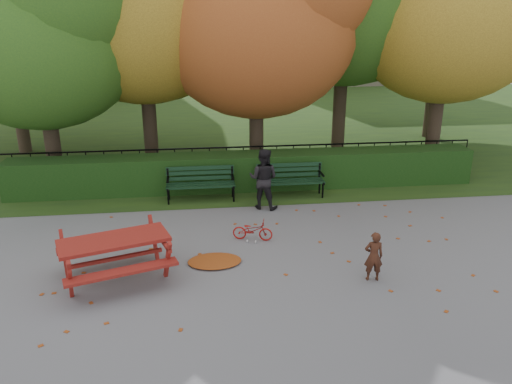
{
  "coord_description": "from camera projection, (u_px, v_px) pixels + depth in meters",
  "views": [
    {
      "loc": [
        -1.38,
        -8.88,
        4.63
      ],
      "look_at": [
        -0.12,
        1.31,
        1.0
      ],
      "focal_mm": 35.0,
      "sensor_mm": 36.0,
      "label": 1
    }
  ],
  "objects": [
    {
      "name": "leaf_pile",
      "position": [
        215.0,
        261.0,
        9.9
      ],
      "size": [
        1.19,
        0.93,
        0.07
      ],
      "primitive_type": "ellipsoid",
      "rotation": [
        0.0,
        0.0,
        0.19
      ],
      "color": "maroon",
      "rests_on": "ground"
    },
    {
      "name": "iron_fence",
      "position": [
        243.0,
        162.0,
        14.8
      ],
      "size": [
        14.0,
        0.04,
        1.02
      ],
      "color": "black",
      "rests_on": "ground"
    },
    {
      "name": "bench_left",
      "position": [
        201.0,
        181.0,
        13.15
      ],
      "size": [
        1.8,
        0.57,
        0.88
      ],
      "color": "black",
      "rests_on": "ground"
    },
    {
      "name": "bench_right",
      "position": [
        290.0,
        178.0,
        13.43
      ],
      "size": [
        1.8,
        0.57,
        0.88
      ],
      "color": "black",
      "rests_on": "ground"
    },
    {
      "name": "tree_c",
      "position": [
        269.0,
        9.0,
        14.08
      ],
      "size": [
        6.3,
        6.0,
        8.0
      ],
      "color": "#30221B",
      "rests_on": "ground"
    },
    {
      "name": "leaf_scatter",
      "position": [
        268.0,
        253.0,
        10.29
      ],
      "size": [
        9.0,
        5.7,
        0.01
      ],
      "primitive_type": null,
      "color": "maroon",
      "rests_on": "ground"
    },
    {
      "name": "child",
      "position": [
        374.0,
        256.0,
        9.12
      ],
      "size": [
        0.37,
        0.27,
        0.96
      ],
      "primitive_type": "imported",
      "rotation": [
        0.0,
        0.0,
        3.03
      ],
      "color": "#3E1F14",
      "rests_on": "ground"
    },
    {
      "name": "adult",
      "position": [
        263.0,
        179.0,
        12.5
      ],
      "size": [
        0.93,
        0.85,
        1.56
      ],
      "primitive_type": "imported",
      "rotation": [
        0.0,
        0.0,
        2.72
      ],
      "color": "black",
      "rests_on": "ground"
    },
    {
      "name": "picnic_table",
      "position": [
        115.0,
        248.0,
        9.08
      ],
      "size": [
        2.33,
        2.09,
        0.94
      ],
      "rotation": [
        0.0,
        0.0,
        0.32
      ],
      "color": "maroon",
      "rests_on": "ground"
    },
    {
      "name": "bicycle",
      "position": [
        253.0,
        230.0,
        10.85
      ],
      "size": [
        0.93,
        0.53,
        0.46
      ],
      "primitive_type": "imported",
      "rotation": [
        0.0,
        0.0,
        1.3
      ],
      "color": "#A3130F",
      "rests_on": "ground"
    },
    {
      "name": "ground",
      "position": [
        270.0,
        260.0,
        10.02
      ],
      "size": [
        90.0,
        90.0,
        0.0
      ],
      "primitive_type": "plane",
      "color": "slate",
      "rests_on": "ground"
    },
    {
      "name": "grass_strip",
      "position": [
        225.0,
        122.0,
        23.11
      ],
      "size": [
        90.0,
        90.0,
        0.0
      ],
      "primitive_type": "plane",
      "color": "#1E3616",
      "rests_on": "ground"
    },
    {
      "name": "tree_a",
      "position": [
        45.0,
        20.0,
        13.12
      ],
      "size": [
        5.88,
        5.6,
        7.48
      ],
      "color": "#30221B",
      "rests_on": "ground"
    },
    {
      "name": "hedge",
      "position": [
        246.0,
        171.0,
        14.06
      ],
      "size": [
        13.0,
        0.9,
        1.0
      ],
      "primitive_type": "cube",
      "color": "black",
      "rests_on": "ground"
    }
  ]
}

